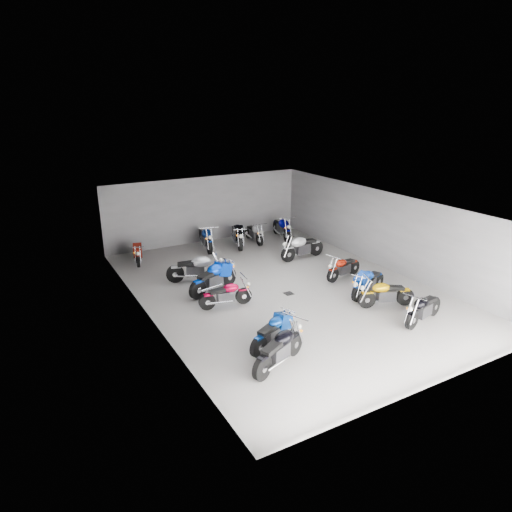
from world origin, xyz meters
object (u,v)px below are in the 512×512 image
at_px(motorcycle_left_e, 214,278).
at_px(motorcycle_left_b, 274,331).
at_px(motorcycle_back_e, 254,233).
at_px(motorcycle_back_f, 282,228).
at_px(motorcycle_left_a, 280,349).
at_px(motorcycle_right_f, 302,247).
at_px(motorcycle_right_c, 368,282).
at_px(motorcycle_back_a, 138,252).
at_px(motorcycle_back_d, 237,235).
at_px(motorcycle_right_a, 423,308).
at_px(motorcycle_back_c, 206,238).
at_px(motorcycle_left_f, 196,268).
at_px(motorcycle_left_d, 226,294).
at_px(drain_grate, 289,293).
at_px(motorcycle_right_d, 343,267).
at_px(motorcycle_right_b, 386,294).

bearing_deg(motorcycle_left_e, motorcycle_left_b, -21.82).
distance_m(motorcycle_back_e, motorcycle_back_f, 1.56).
height_order(motorcycle_left_a, motorcycle_right_f, motorcycle_right_f).
height_order(motorcycle_left_e, motorcycle_right_c, motorcycle_left_e).
relative_size(motorcycle_left_a, motorcycle_back_a, 1.04).
bearing_deg(motorcycle_right_c, motorcycle_left_a, 95.49).
bearing_deg(motorcycle_back_d, motorcycle_back_f, -161.21).
height_order(motorcycle_right_a, motorcycle_back_d, motorcycle_back_d).
bearing_deg(motorcycle_back_c, motorcycle_left_a, 88.86).
relative_size(motorcycle_left_f, motorcycle_back_c, 0.93).
height_order(motorcycle_left_d, motorcycle_back_c, motorcycle_back_c).
distance_m(drain_grate, motorcycle_left_b, 3.82).
bearing_deg(motorcycle_back_e, motorcycle_left_d, 58.73).
relative_size(motorcycle_left_b, motorcycle_back_a, 0.97).
bearing_deg(motorcycle_right_d, motorcycle_back_c, 15.99).
bearing_deg(motorcycle_back_d, motorcycle_left_b, 87.07).
distance_m(motorcycle_left_e, motorcycle_right_a, 7.26).
bearing_deg(motorcycle_back_f, motorcycle_right_d, 94.88).
bearing_deg(motorcycle_left_a, motorcycle_left_e, 151.13).
xyz_separation_m(motorcycle_left_e, motorcycle_back_e, (4.26, 4.63, -0.08)).
relative_size(motorcycle_right_b, motorcycle_back_f, 0.84).
relative_size(drain_grate, motorcycle_back_e, 0.16).
relative_size(drain_grate, motorcycle_right_f, 0.14).
relative_size(motorcycle_right_f, motorcycle_back_d, 1.01).
relative_size(motorcycle_left_b, motorcycle_right_f, 0.83).
bearing_deg(motorcycle_left_e, motorcycle_right_c, 37.12).
bearing_deg(motorcycle_left_d, motorcycle_back_d, 157.24).
height_order(drain_grate, motorcycle_left_f, motorcycle_left_f).
height_order(motorcycle_left_d, motorcycle_back_a, motorcycle_back_a).
bearing_deg(motorcycle_back_e, motorcycle_right_d, 102.38).
height_order(motorcycle_left_d, motorcycle_right_d, motorcycle_right_d).
bearing_deg(motorcycle_right_a, motorcycle_left_d, 36.44).
relative_size(motorcycle_left_e, motorcycle_right_f, 0.96).
bearing_deg(motorcycle_right_c, motorcycle_back_d, -7.85).
xyz_separation_m(motorcycle_left_a, motorcycle_left_d, (0.37, 4.01, -0.06)).
height_order(motorcycle_left_e, motorcycle_back_e, motorcycle_left_e).
bearing_deg(motorcycle_right_b, motorcycle_back_f, 11.60).
distance_m(motorcycle_back_c, motorcycle_back_f, 4.09).
relative_size(motorcycle_left_d, motorcycle_right_f, 0.83).
height_order(motorcycle_right_d, motorcycle_back_e, motorcycle_back_e).
bearing_deg(motorcycle_back_a, motorcycle_right_b, 141.00).
relative_size(motorcycle_left_d, motorcycle_back_a, 0.97).
relative_size(motorcycle_right_a, motorcycle_right_b, 1.04).
xyz_separation_m(motorcycle_left_f, motorcycle_right_c, (4.89, -4.27, -0.04)).
relative_size(motorcycle_left_f, motorcycle_right_a, 1.07).
height_order(motorcycle_right_b, motorcycle_back_e, motorcycle_right_b).
bearing_deg(drain_grate, motorcycle_right_c, -32.20).
bearing_deg(motorcycle_back_f, motorcycle_back_d, 13.78).
relative_size(motorcycle_back_a, motorcycle_back_e, 0.99).
xyz_separation_m(motorcycle_left_b, motorcycle_back_f, (5.93, 8.94, 0.08)).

